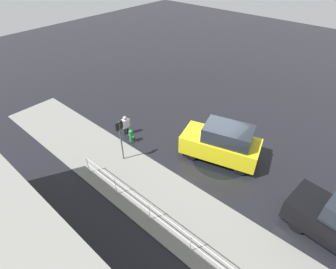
# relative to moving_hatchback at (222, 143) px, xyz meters

# --- Properties ---
(ground_plane) EXTENTS (60.00, 60.00, 0.00)m
(ground_plane) POSITION_rel_moving_hatchback_xyz_m (0.54, -0.14, -1.03)
(ground_plane) COLOR black
(kerb_strip) EXTENTS (24.00, 3.20, 0.04)m
(kerb_strip) POSITION_rel_moving_hatchback_xyz_m (0.54, 4.06, -1.01)
(kerb_strip) COLOR slate
(kerb_strip) RESTS_ON ground
(moving_hatchback) EXTENTS (4.22, 2.70, 2.06)m
(moving_hatchback) POSITION_rel_moving_hatchback_xyz_m (0.00, 0.00, 0.00)
(moving_hatchback) COLOR yellow
(moving_hatchback) RESTS_ON ground
(fire_hydrant) EXTENTS (0.42, 0.31, 0.80)m
(fire_hydrant) POSITION_rel_moving_hatchback_xyz_m (4.58, 2.10, -0.63)
(fire_hydrant) COLOR #197A2D
(fire_hydrant) RESTS_ON ground
(pedestrian) EXTENTS (0.35, 0.54, 1.22)m
(pedestrian) POSITION_rel_moving_hatchback_xyz_m (5.35, 1.81, -0.34)
(pedestrian) COLOR silver
(pedestrian) RESTS_ON ground
(metal_railing) EXTENTS (10.46, 0.04, 1.05)m
(metal_railing) POSITION_rel_moving_hatchback_xyz_m (-0.90, 5.18, -0.30)
(metal_railing) COLOR #B7BABF
(metal_railing) RESTS_ON ground
(sign_post) EXTENTS (0.07, 0.44, 2.40)m
(sign_post) POSITION_rel_moving_hatchback_xyz_m (3.78, 3.41, 0.55)
(sign_post) COLOR #4C4C51
(sign_post) RESTS_ON ground
(puddle_patch) EXTENTS (3.02, 3.02, 0.01)m
(puddle_patch) POSITION_rel_moving_hatchback_xyz_m (-0.07, 0.05, -1.02)
(puddle_patch) COLOR black
(puddle_patch) RESTS_ON ground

